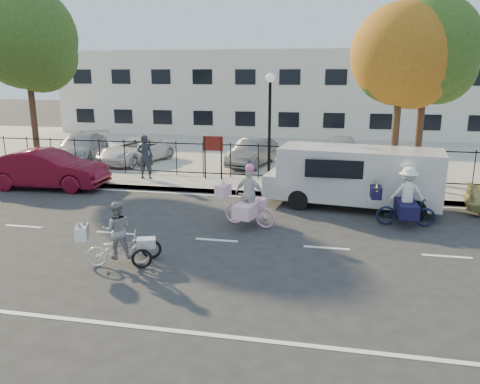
% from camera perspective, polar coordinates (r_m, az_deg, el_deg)
% --- Properties ---
extents(ground, '(120.00, 120.00, 0.00)m').
position_cam_1_polar(ground, '(13.03, -2.88, -5.89)').
color(ground, '#333334').
extents(road_markings, '(60.00, 9.52, 0.01)m').
position_cam_1_polar(road_markings, '(13.03, -2.88, -5.87)').
color(road_markings, silver).
rests_on(road_markings, ground).
extents(curb, '(60.00, 0.10, 0.15)m').
position_cam_1_polar(curb, '(17.72, 1.12, -0.11)').
color(curb, '#A8A399').
rests_on(curb, ground).
extents(sidewalk, '(60.00, 2.20, 0.15)m').
position_cam_1_polar(sidewalk, '(18.72, 1.69, 0.68)').
color(sidewalk, '#A8A399').
rests_on(sidewalk, ground).
extents(parking_lot, '(60.00, 15.60, 0.15)m').
position_cam_1_polar(parking_lot, '(27.37, 4.86, 5.02)').
color(parking_lot, '#A8A399').
rests_on(parking_lot, ground).
extents(iron_fence, '(58.00, 0.06, 1.50)m').
position_cam_1_polar(iron_fence, '(19.61, 2.26, 3.77)').
color(iron_fence, black).
rests_on(iron_fence, sidewalk).
extents(building, '(34.00, 10.00, 6.00)m').
position_cam_1_polar(building, '(36.99, 6.80, 11.96)').
color(building, silver).
rests_on(building, ground).
extents(lamppost, '(0.36, 0.36, 4.33)m').
position_cam_1_polar(lamppost, '(18.86, 3.65, 10.11)').
color(lamppost, black).
rests_on(lamppost, sidewalk).
extents(street_sign, '(0.85, 0.06, 1.80)m').
position_cam_1_polar(street_sign, '(19.51, -3.31, 5.25)').
color(street_sign, black).
rests_on(street_sign, sidewalk).
extents(zebra_trike, '(1.83, 1.24, 1.59)m').
position_cam_1_polar(zebra_trike, '(11.55, -14.65, -5.83)').
color(zebra_trike, silver).
rests_on(zebra_trike, ground).
extents(unicorn_bike, '(1.95, 1.40, 1.92)m').
position_cam_1_polar(unicorn_bike, '(13.99, 1.05, -1.38)').
color(unicorn_bike, '#F4B9CA').
rests_on(unicorn_bike, ground).
extents(bull_bike, '(1.94, 1.33, 1.81)m').
position_cam_1_polar(bull_bike, '(14.87, 19.53, -1.22)').
color(bull_bike, '#101837').
rests_on(bull_bike, ground).
extents(white_van, '(6.00, 2.64, 2.05)m').
position_cam_1_polar(white_van, '(16.28, 13.90, 1.99)').
color(white_van, silver).
rests_on(white_van, ground).
extents(red_sedan, '(4.78, 1.92, 1.54)m').
position_cam_1_polar(red_sedan, '(20.11, -22.44, 2.58)').
color(red_sedan, '#5C0A1C').
rests_on(red_sedan, ground).
extents(pedestrian, '(0.72, 0.52, 1.85)m').
position_cam_1_polar(pedestrian, '(20.04, -11.50, 4.24)').
color(pedestrian, black).
rests_on(pedestrian, sidewalk).
extents(lot_car_a, '(2.59, 4.78, 1.31)m').
position_cam_1_polar(lot_car_a, '(25.32, -18.77, 5.22)').
color(lot_car_a, '#A6A9AD').
rests_on(lot_car_a, parking_lot).
extents(lot_car_b, '(3.19, 4.74, 1.21)m').
position_cam_1_polar(lot_car_b, '(23.87, -12.60, 5.00)').
color(lot_car_b, white).
rests_on(lot_car_b, parking_lot).
extents(lot_car_c, '(2.07, 4.01, 1.26)m').
position_cam_1_polar(lot_car_c, '(22.49, 1.56, 4.84)').
color(lot_car_c, '#52565A').
rests_on(lot_car_c, parking_lot).
extents(lot_car_d, '(1.83, 4.18, 1.40)m').
position_cam_1_polar(lot_car_d, '(23.33, 12.25, 5.04)').
color(lot_car_d, '#A4A8AC').
rests_on(lot_car_d, parking_lot).
extents(tree_west, '(4.50, 4.50, 8.25)m').
position_cam_1_polar(tree_west, '(23.55, -24.31, 16.27)').
color(tree_west, '#442D1D').
rests_on(tree_west, ground).
extents(tree_mid, '(3.88, 3.88, 7.11)m').
position_cam_1_polar(tree_mid, '(19.57, 19.50, 14.97)').
color(tree_mid, '#442D1D').
rests_on(tree_mid, ground).
extents(tree_east, '(4.07, 4.07, 7.46)m').
position_cam_1_polar(tree_east, '(20.33, 22.19, 15.37)').
color(tree_east, '#442D1D').
rests_on(tree_east, ground).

